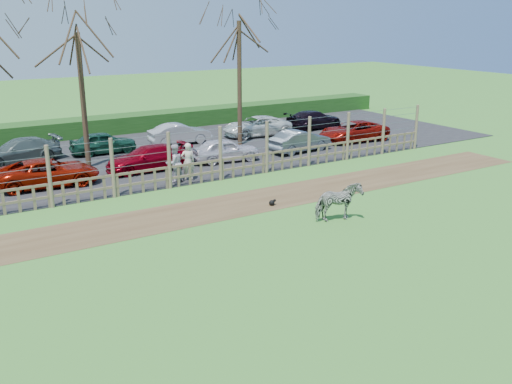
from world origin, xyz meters
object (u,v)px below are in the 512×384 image
car_3 (148,158)px  tree_mid (80,68)px  visitor_b (174,163)px  visitor_a (188,162)px  car_9 (19,151)px  zebra (338,202)px  car_13 (314,120)px  crow (272,203)px  car_12 (257,126)px  car_11 (180,134)px  car_6 (354,131)px  tree_right (239,53)px  car_2 (48,172)px  car_5 (300,141)px  car_10 (103,143)px  car_4 (225,150)px

car_3 → tree_mid: bearing=-132.9°
car_3 → visitor_b: bearing=6.2°
tree_mid → car_3: size_ratio=1.65×
visitor_a → car_9: bearing=-37.5°
visitor_a → car_9: size_ratio=0.42×
car_3 → zebra: bearing=18.2°
zebra → car_13: size_ratio=0.41×
crow → car_13: size_ratio=0.07×
car_3 → car_12: 10.00m
car_12 → visitor_b: bearing=-44.9°
visitor_b → car_11: visitor_b is taller
car_11 → car_13: same height
tree_mid → crow: bearing=-65.6°
crow → car_6: bearing=35.2°
tree_right → car_9: bearing=168.9°
car_6 → car_2: bearing=-85.1°
crow → car_12: (6.78, 12.11, 0.52)m
car_5 → car_6: (4.41, 0.60, 0.00)m
car_10 → crow: bearing=-163.9°
tree_right → car_10: bearing=165.1°
car_2 → car_3: bearing=-82.5°
visitor_b → car_6: (12.79, 2.60, -0.26)m
zebra → car_2: (-7.98, 10.16, -0.08)m
tree_mid → car_6: tree_mid is taller
tree_mid → crow: (4.47, -9.84, -4.74)m
visitor_b → car_13: (13.23, 7.11, -0.26)m
crow → car_10: 12.67m
zebra → car_11: zebra is taller
visitor_b → car_4: (3.79, 2.19, -0.26)m
car_6 → car_9: (-18.06, 4.98, 0.00)m
tree_right → car_3: (-6.69, -2.71, -4.60)m
car_4 → car_12: bearing=-37.7°
tree_mid → car_3: bearing=-43.8°
car_2 → car_3: 4.74m
visitor_a → car_3: 2.77m
crow → tree_mid: bearing=114.4°
visitor_b → car_12: visitor_b is taller
visitor_b → car_2: visitor_b is taller
car_3 → car_4: (4.03, -0.37, 0.00)m
visitor_b → car_11: size_ratio=0.47×
car_5 → car_13: bearing=-48.9°
car_12 → car_6: bearing=48.7°
tree_right → car_2: size_ratio=1.70×
car_3 → car_5: 8.64m
car_13 → zebra: bearing=140.5°
car_2 → car_6: bearing=-84.3°
tree_mid → visitor_a: size_ratio=3.96×
car_11 → car_2: bearing=123.7°
visitor_b → car_4: visitor_b is taller
car_2 → zebra: bearing=-137.0°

